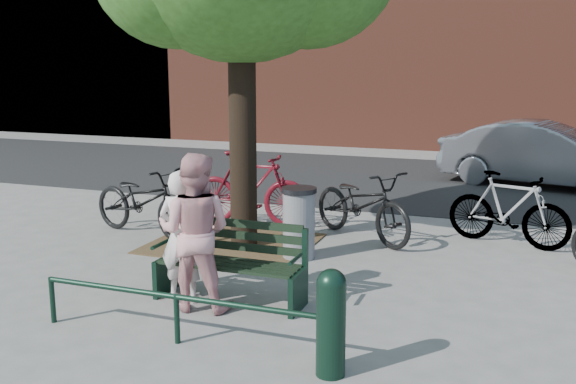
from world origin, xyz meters
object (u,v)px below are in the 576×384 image
at_px(parked_car, 544,155).
at_px(bicycle_c, 362,204).
at_px(litter_bin, 299,223).
at_px(person_right, 195,232).
at_px(bollard, 331,319).
at_px(park_bench, 232,260).
at_px(person_left, 182,236).

bearing_deg(parked_car, bicycle_c, 167.60).
relative_size(litter_bin, parked_car, 0.23).
xyz_separation_m(person_right, bollard, (1.87, -1.01, -0.36)).
relative_size(park_bench, parked_car, 0.40).
relative_size(person_right, parked_car, 0.40).
xyz_separation_m(person_left, parked_car, (4.03, 8.97, -0.04)).
bearing_deg(parked_car, person_right, 170.87).
bearing_deg(litter_bin, parked_car, 64.41).
xyz_separation_m(bicycle_c, parked_car, (2.73, 5.65, 0.17)).
relative_size(park_bench, person_right, 0.99).
distance_m(person_left, litter_bin, 2.16).
bearing_deg(bicycle_c, park_bench, -159.56).
height_order(person_left, parked_car, person_left).
bearing_deg(park_bench, bicycle_c, 75.84).
bearing_deg(bollard, person_right, 151.56).
height_order(person_right, bollard, person_right).
relative_size(park_bench, bicycle_c, 0.82).
height_order(person_right, litter_bin, person_right).
xyz_separation_m(person_left, bicycle_c, (1.30, 3.32, -0.21)).
bearing_deg(park_bench, bollard, -40.91).
bearing_deg(bollard, litter_bin, 113.89).
relative_size(litter_bin, bicycle_c, 0.48).
height_order(park_bench, person_left, person_left).
bearing_deg(bollard, parked_car, 79.31).
height_order(park_bench, person_right, person_right).
height_order(person_left, bicycle_c, person_left).
bearing_deg(bollard, person_left, 151.24).
relative_size(bollard, litter_bin, 0.96).
height_order(park_bench, bollard, bollard).
relative_size(person_left, bicycle_c, 0.72).
distance_m(park_bench, bicycle_c, 3.19).
xyz_separation_m(person_right, bicycle_c, (1.05, 3.47, -0.32)).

